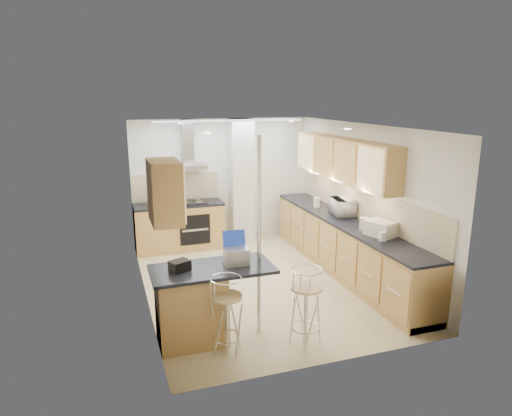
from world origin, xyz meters
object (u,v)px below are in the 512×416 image
object	(u,v)px
bar_stool_end	(306,307)
bread_bin	(381,228)
laptop	(236,256)
bar_stool_near	(227,316)
microwave	(343,207)

from	to	relation	value
bar_stool_end	bread_bin	distance (m)	2.01
laptop	bread_bin	size ratio (longest dim) A/B	0.71
laptop	bar_stool_end	xyz separation A→B (m)	(0.71, -0.50, -0.55)
bread_bin	bar_stool_near	bearing A→B (deg)	177.98
bar_stool_end	bread_bin	xyz separation A→B (m)	(1.66, 1.00, 0.54)
microwave	bar_stool_end	xyz separation A→B (m)	(-1.72, -2.25, -0.57)
bar_stool_near	microwave	bearing A→B (deg)	44.48
bar_stool_near	bread_bin	size ratio (longest dim) A/B	2.30
bar_stool_near	bar_stool_end	bearing A→B (deg)	-0.57
laptop	bar_stool_near	distance (m)	0.73
bar_stool_end	microwave	bearing A→B (deg)	10.38
laptop	bread_bin	bearing A→B (deg)	14.92
bread_bin	bar_stool_end	bearing A→B (deg)	-169.87
microwave	bar_stool_near	world-z (taller)	microwave
microwave	bar_stool_end	size ratio (longest dim) A/B	0.53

